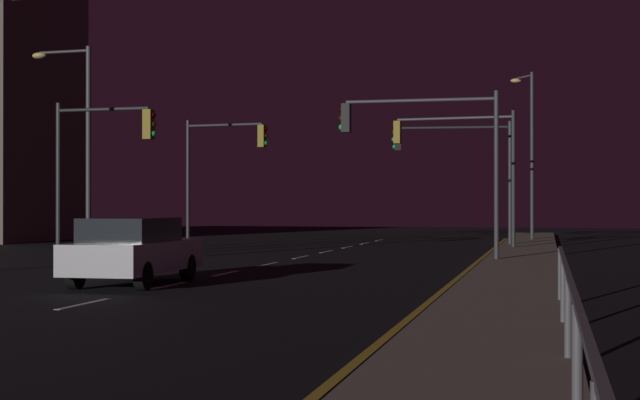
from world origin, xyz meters
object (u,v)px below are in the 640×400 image
(traffic_light_far_right, at_px, (425,139))
(traffic_light_mid_right, at_px, (458,156))
(traffic_light_far_center, at_px, (221,157))
(street_lamp_far_end, at_px, (529,141))
(car, at_px, (133,250))
(traffic_light_far_left, at_px, (100,150))
(street_lamp_across_street, at_px, (79,130))
(traffic_light_near_right, at_px, (459,150))

(traffic_light_far_right, relative_size, traffic_light_mid_right, 1.00)
(traffic_light_far_center, height_order, street_lamp_far_end, street_lamp_far_end)
(traffic_light_mid_right, bearing_deg, car, -104.51)
(traffic_light_far_right, xyz_separation_m, traffic_light_far_left, (-10.26, -2.50, -0.33))
(street_lamp_far_end, bearing_deg, traffic_light_far_left, -122.94)
(traffic_light_far_right, distance_m, traffic_light_far_left, 10.56)
(car, xyz_separation_m, traffic_light_far_left, (-4.70, 7.59, 2.84))
(traffic_light_mid_right, relative_size, street_lamp_across_street, 0.71)
(traffic_light_far_right, bearing_deg, traffic_light_far_left, -166.32)
(car, distance_m, traffic_light_far_center, 19.08)
(traffic_light_far_center, relative_size, traffic_light_far_right, 1.04)
(traffic_light_mid_right, bearing_deg, traffic_light_near_right, -83.29)
(traffic_light_far_right, distance_m, street_lamp_far_end, 18.20)
(street_lamp_far_end, height_order, street_lamp_across_street, street_lamp_far_end)
(traffic_light_far_center, distance_m, street_lamp_far_end, 16.19)
(traffic_light_near_right, distance_m, street_lamp_across_street, 15.30)
(traffic_light_far_right, xyz_separation_m, street_lamp_far_end, (2.98, 17.93, 1.07))
(car, height_order, traffic_light_far_center, traffic_light_far_center)
(traffic_light_near_right, bearing_deg, car, -107.36)
(traffic_light_far_center, height_order, street_lamp_across_street, street_lamp_across_street)
(traffic_light_far_center, height_order, traffic_light_mid_right, traffic_light_far_center)
(traffic_light_near_right, height_order, traffic_light_far_left, traffic_light_near_right)
(traffic_light_far_left, height_order, traffic_light_mid_right, traffic_light_mid_right)
(car, height_order, traffic_light_near_right, traffic_light_near_right)
(traffic_light_far_right, height_order, street_lamp_across_street, street_lamp_across_street)
(car, xyz_separation_m, street_lamp_far_end, (8.54, 28.01, 4.24))
(traffic_light_near_right, distance_m, traffic_light_mid_right, 2.70)
(traffic_light_near_right, bearing_deg, traffic_light_mid_right, 96.71)
(traffic_light_far_center, bearing_deg, traffic_light_mid_right, 17.55)
(traffic_light_near_right, xyz_separation_m, street_lamp_across_street, (-12.93, -8.16, 0.45))
(street_lamp_far_end, bearing_deg, car, -106.95)
(traffic_light_far_right, bearing_deg, street_lamp_across_street, 177.59)
(car, relative_size, street_lamp_far_end, 0.53)
(traffic_light_mid_right, bearing_deg, traffic_light_far_center, -162.45)
(traffic_light_far_center, xyz_separation_m, street_lamp_across_street, (-2.68, -7.70, 0.65))
(traffic_light_far_center, bearing_deg, traffic_light_far_left, -91.68)
(street_lamp_far_end, bearing_deg, traffic_light_far_right, -99.43)
(traffic_light_far_left, xyz_separation_m, street_lamp_far_end, (13.23, 20.42, 1.41))
(traffic_light_far_left, distance_m, street_lamp_across_street, 3.95)
(car, bearing_deg, traffic_light_far_right, 61.13)
(traffic_light_far_left, relative_size, traffic_light_mid_right, 0.97)
(traffic_light_far_center, relative_size, street_lamp_across_street, 0.74)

